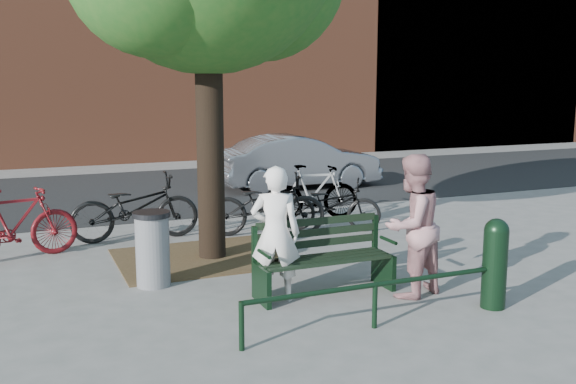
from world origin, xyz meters
name	(u,v)px	position (x,y,z in m)	size (l,w,h in m)	color
ground	(325,294)	(0.00, 0.00, 0.00)	(90.00, 90.00, 0.00)	gray
dirt_pit	(200,258)	(-1.00, 2.20, 0.01)	(2.40, 2.00, 0.02)	brown
road	(171,189)	(0.00, 8.50, 0.01)	(40.00, 7.00, 0.01)	black
park_bench	(322,255)	(0.00, 0.08, 0.48)	(1.74, 0.54, 0.97)	black
guard_railing	(375,292)	(0.00, -1.20, 0.40)	(3.06, 0.06, 0.51)	black
person_left	(275,233)	(-0.62, 0.09, 0.82)	(0.60, 0.39, 1.63)	white
person_right	(412,226)	(0.95, -0.44, 0.88)	(0.85, 0.66, 1.76)	tan
bollard	(495,260)	(1.60, -1.19, 0.57)	(0.28, 0.28, 1.06)	black
litter_bin	(153,248)	(-1.89, 1.18, 0.49)	(0.48, 0.48, 0.97)	gray
bicycle_a	(135,207)	(-1.67, 3.73, 0.55)	(0.73, 2.10, 1.10)	black
bicycle_b	(15,224)	(-3.51, 3.19, 0.55)	(0.51, 1.81, 1.09)	#5C0D11
bicycle_c	(266,205)	(0.45, 3.20, 0.53)	(0.70, 2.02, 1.06)	black
bicycle_d	(314,192)	(1.75, 4.04, 0.53)	(0.50, 1.77, 1.06)	gray
bicycle_e	(331,205)	(1.64, 3.08, 0.46)	(0.61, 1.75, 0.92)	black
parked_car	(298,162)	(2.98, 7.52, 0.66)	(1.40, 4.01, 1.32)	slate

